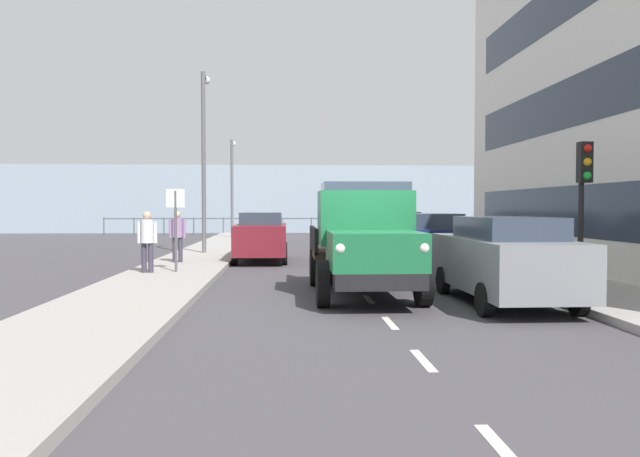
{
  "coord_description": "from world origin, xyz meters",
  "views": [
    {
      "loc": [
        1.7,
        12.01,
        1.91
      ],
      "look_at": [
        0.46,
        -10.56,
        1.12
      ],
      "focal_mm": 34.38,
      "sensor_mm": 36.0,
      "label": 1
    }
  ],
  "objects_px": {
    "pedestrian_with_bag": "(147,237)",
    "lamp_post_far": "(232,178)",
    "car_grey_kerbside_near": "(504,259)",
    "traffic_light_near": "(584,182)",
    "car_silver_kerbside_3": "(374,228)",
    "truck_vintage_green": "(365,242)",
    "pedestrian_couple_b": "(177,232)",
    "street_sign": "(176,215)",
    "car_navy_kerbside_1": "(430,241)",
    "car_black_kerbside_2": "(395,233)",
    "lamp_post_promenade": "(204,146)",
    "car_maroon_oppositeside_0": "(261,236)"
  },
  "relations": [
    {
      "from": "street_sign",
      "to": "car_black_kerbside_2",
      "type": "bearing_deg",
      "value": -135.27
    },
    {
      "from": "street_sign",
      "to": "car_silver_kerbside_3",
      "type": "bearing_deg",
      "value": -119.2
    },
    {
      "from": "car_black_kerbside_2",
      "to": "lamp_post_promenade",
      "type": "relative_size",
      "value": 0.65
    },
    {
      "from": "lamp_post_promenade",
      "to": "street_sign",
      "type": "distance_m",
      "value": 7.56
    },
    {
      "from": "pedestrian_with_bag",
      "to": "traffic_light_near",
      "type": "relative_size",
      "value": 0.51
    },
    {
      "from": "truck_vintage_green",
      "to": "lamp_post_far",
      "type": "relative_size",
      "value": 0.99
    },
    {
      "from": "pedestrian_couple_b",
      "to": "street_sign",
      "type": "xyz_separation_m",
      "value": [
        -0.47,
        2.89,
        0.58
      ]
    },
    {
      "from": "car_grey_kerbside_near",
      "to": "lamp_post_far",
      "type": "relative_size",
      "value": 0.8
    },
    {
      "from": "truck_vintage_green",
      "to": "car_silver_kerbside_3",
      "type": "height_order",
      "value": "truck_vintage_green"
    },
    {
      "from": "car_navy_kerbside_1",
      "to": "traffic_light_near",
      "type": "relative_size",
      "value": 1.24
    },
    {
      "from": "car_black_kerbside_2",
      "to": "car_silver_kerbside_3",
      "type": "xyz_separation_m",
      "value": [
        0.0,
        -5.82,
        -0.0
      ]
    },
    {
      "from": "pedestrian_with_bag",
      "to": "lamp_post_far",
      "type": "relative_size",
      "value": 0.29
    },
    {
      "from": "car_black_kerbside_2",
      "to": "truck_vintage_green",
      "type": "bearing_deg",
      "value": 76.77
    },
    {
      "from": "car_grey_kerbside_near",
      "to": "traffic_light_near",
      "type": "height_order",
      "value": "traffic_light_near"
    },
    {
      "from": "car_silver_kerbside_3",
      "to": "pedestrian_with_bag",
      "type": "bearing_deg",
      "value": 58.85
    },
    {
      "from": "car_black_kerbside_2",
      "to": "car_maroon_oppositeside_0",
      "type": "distance_m",
      "value": 5.76
    },
    {
      "from": "truck_vintage_green",
      "to": "traffic_light_near",
      "type": "distance_m",
      "value": 5.12
    },
    {
      "from": "truck_vintage_green",
      "to": "street_sign",
      "type": "relative_size",
      "value": 2.51
    },
    {
      "from": "car_black_kerbside_2",
      "to": "street_sign",
      "type": "relative_size",
      "value": 2.02
    },
    {
      "from": "car_black_kerbside_2",
      "to": "car_navy_kerbside_1",
      "type": "bearing_deg",
      "value": 90.0
    },
    {
      "from": "car_silver_kerbside_3",
      "to": "pedestrian_with_bag",
      "type": "height_order",
      "value": "pedestrian_with_bag"
    },
    {
      "from": "car_navy_kerbside_1",
      "to": "car_maroon_oppositeside_0",
      "type": "distance_m",
      "value": 6.18
    },
    {
      "from": "car_black_kerbside_2",
      "to": "lamp_post_far",
      "type": "height_order",
      "value": "lamp_post_far"
    },
    {
      "from": "car_black_kerbside_2",
      "to": "lamp_post_far",
      "type": "xyz_separation_m",
      "value": [
        7.46,
        -12.12,
        2.7
      ]
    },
    {
      "from": "pedestrian_couple_b",
      "to": "street_sign",
      "type": "bearing_deg",
      "value": 99.17
    },
    {
      "from": "car_silver_kerbside_3",
      "to": "street_sign",
      "type": "bearing_deg",
      "value": 60.8
    },
    {
      "from": "car_silver_kerbside_3",
      "to": "lamp_post_far",
      "type": "relative_size",
      "value": 0.71
    },
    {
      "from": "car_grey_kerbside_near",
      "to": "car_silver_kerbside_3",
      "type": "relative_size",
      "value": 1.12
    },
    {
      "from": "car_navy_kerbside_1",
      "to": "street_sign",
      "type": "xyz_separation_m",
      "value": [
        7.29,
        1.26,
        0.79
      ]
    },
    {
      "from": "car_black_kerbside_2",
      "to": "lamp_post_far",
      "type": "distance_m",
      "value": 14.48
    },
    {
      "from": "pedestrian_couple_b",
      "to": "street_sign",
      "type": "height_order",
      "value": "street_sign"
    },
    {
      "from": "car_black_kerbside_2",
      "to": "traffic_light_near",
      "type": "bearing_deg",
      "value": 102.14
    },
    {
      "from": "car_grey_kerbside_near",
      "to": "lamp_post_promenade",
      "type": "relative_size",
      "value": 0.66
    },
    {
      "from": "car_maroon_oppositeside_0",
      "to": "street_sign",
      "type": "height_order",
      "value": "street_sign"
    },
    {
      "from": "car_maroon_oppositeside_0",
      "to": "street_sign",
      "type": "distance_m",
      "value": 5.18
    },
    {
      "from": "car_grey_kerbside_near",
      "to": "traffic_light_near",
      "type": "relative_size",
      "value": 1.42
    },
    {
      "from": "truck_vintage_green",
      "to": "lamp_post_far",
      "type": "distance_m",
      "value": 23.9
    },
    {
      "from": "car_grey_kerbside_near",
      "to": "lamp_post_far",
      "type": "bearing_deg",
      "value": -72.97
    },
    {
      "from": "car_silver_kerbside_3",
      "to": "car_navy_kerbside_1",
      "type": "bearing_deg",
      "value": 90.0
    },
    {
      "from": "car_maroon_oppositeside_0",
      "to": "pedestrian_couple_b",
      "type": "relative_size",
      "value": 2.62
    },
    {
      "from": "lamp_post_promenade",
      "to": "lamp_post_far",
      "type": "bearing_deg",
      "value": -90.0
    },
    {
      "from": "lamp_post_far",
      "to": "car_navy_kerbside_1",
      "type": "bearing_deg",
      "value": 112.42
    },
    {
      "from": "car_navy_kerbside_1",
      "to": "car_black_kerbside_2",
      "type": "bearing_deg",
      "value": -90.0
    },
    {
      "from": "pedestrian_with_bag",
      "to": "lamp_post_far",
      "type": "distance_m",
      "value": 19.72
    },
    {
      "from": "car_silver_kerbside_3",
      "to": "truck_vintage_green",
      "type": "bearing_deg",
      "value": 81.22
    },
    {
      "from": "car_silver_kerbside_3",
      "to": "traffic_light_near",
      "type": "distance_m",
      "value": 16.83
    },
    {
      "from": "car_grey_kerbside_near",
      "to": "traffic_light_near",
      "type": "distance_m",
      "value": 3.16
    },
    {
      "from": "car_grey_kerbside_near",
      "to": "car_black_kerbside_2",
      "type": "distance_m",
      "value": 12.23
    },
    {
      "from": "lamp_post_promenade",
      "to": "traffic_light_near",
      "type": "bearing_deg",
      "value": 132.54
    },
    {
      "from": "car_silver_kerbside_3",
      "to": "traffic_light_near",
      "type": "relative_size",
      "value": 1.27
    }
  ]
}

